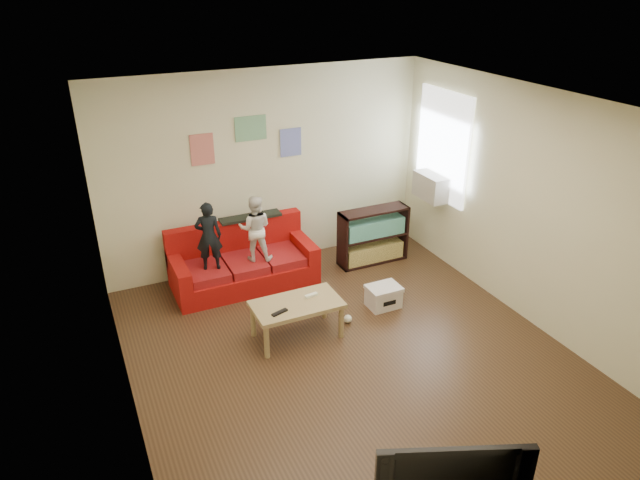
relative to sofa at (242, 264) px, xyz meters
name	(u,v)px	position (x,y,z in m)	size (l,w,h in m)	color
room_shell	(354,244)	(0.55, -2.05, 1.08)	(4.52, 5.02, 2.72)	#49311E
sofa	(242,264)	(0.00, 0.00, 0.00)	(1.86, 0.85, 0.82)	#A8100D
child_a	(209,236)	(-0.45, -0.16, 0.56)	(0.32, 0.21, 0.89)	black
child_b	(255,228)	(0.15, -0.16, 0.55)	(0.42, 0.33, 0.87)	white
coffee_table	(297,308)	(0.17, -1.46, 0.11)	(0.99, 0.55, 0.45)	tan
remote	(280,312)	(-0.08, -1.58, 0.18)	(0.19, 0.05, 0.02)	black
game_controller	(311,295)	(0.37, -1.41, 0.19)	(0.15, 0.04, 0.03)	white
bookshelf	(373,239)	(1.86, -0.20, 0.08)	(1.00, 0.30, 0.80)	black
window	(443,146)	(2.77, -0.40, 1.37)	(0.04, 1.08, 1.48)	white
ac_unit	(432,186)	(2.65, -0.40, 0.81)	(0.28, 0.55, 0.35)	#B7B2A3
artwork_left	(202,150)	(-0.30, 0.44, 1.48)	(0.30, 0.01, 0.40)	#D87266
artwork_center	(251,128)	(0.35, 0.44, 1.68)	(0.42, 0.01, 0.32)	#72B27F
artwork_right	(291,142)	(0.90, 0.44, 1.43)	(0.30, 0.01, 0.38)	#727FCC
file_box	(384,296)	(1.39, -1.32, -0.13)	(0.40, 0.31, 0.28)	white
television	(449,470)	(0.11, -4.30, 0.45)	(1.05, 0.14, 0.61)	black
tissue	(348,319)	(0.82, -1.46, -0.22)	(0.10, 0.10, 0.10)	white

